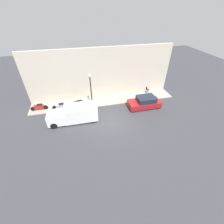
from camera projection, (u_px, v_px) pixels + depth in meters
ground_plane at (112, 123)px, 16.37m from camera, size 60.00×60.00×0.00m
sidewalk at (104, 101)px, 19.96m from camera, size 2.47×18.58×0.12m
building_facade at (102, 74)px, 19.15m from camera, size 0.30×18.58×6.50m
parked_car at (145, 102)px, 18.51m from camera, size 1.83×3.93×1.41m
delivery_van at (74, 114)px, 16.13m from camera, size 1.82×5.23×1.84m
motorcycle_black at (79, 103)px, 18.50m from camera, size 0.30×2.08×0.83m
motorcycle_red at (39, 107)px, 17.91m from camera, size 0.30×1.98×0.80m
scooter_silver at (60, 106)px, 18.04m from camera, size 0.30×1.93×0.80m
streetlamp at (91, 88)px, 17.35m from camera, size 0.28×0.28×4.13m
cafe_chair at (147, 89)px, 21.20m from camera, size 0.40×0.40×0.94m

